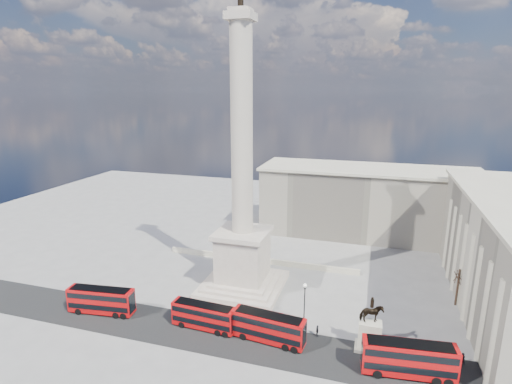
{
  "coord_description": "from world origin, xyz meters",
  "views": [
    {
      "loc": [
        21.28,
        -56.99,
        34.55
      ],
      "look_at": [
        3.17,
        2.58,
        18.59
      ],
      "focal_mm": 28.0,
      "sensor_mm": 36.0,
      "label": 1
    }
  ],
  "objects": [
    {
      "name": "bare_tree_mid",
      "position": [
        35.61,
        9.43,
        5.29
      ],
      "size": [
        1.77,
        1.77,
        6.71
      ],
      "rotation": [
        0.0,
        0.0,
        -0.2
      ],
      "color": "#332319",
      "rests_on": "ground"
    },
    {
      "name": "red_bus_a",
      "position": [
        -18.68,
        -9.66,
        2.24
      ],
      "size": [
        10.73,
        3.66,
        4.26
      ],
      "rotation": [
        0.0,
        0.0,
        0.12
      ],
      "color": "#B9090B",
      "rests_on": "ground"
    },
    {
      "name": "victorian_lamp",
      "position": [
        12.59,
        -3.35,
        3.94
      ],
      "size": [
        0.57,
        0.57,
        6.69
      ],
      "rotation": [
        0.0,
        0.0,
        -0.35
      ],
      "color": "black",
      "rests_on": "ground"
    },
    {
      "name": "building_northeast",
      "position": [
        20.0,
        40.0,
        8.32
      ],
      "size": [
        51.0,
        17.0,
        16.6
      ],
      "color": "beige",
      "rests_on": "ground"
    },
    {
      "name": "balustrade_wall",
      "position": [
        0.0,
        16.0,
        0.55
      ],
      "size": [
        40.0,
        0.6,
        1.1
      ],
      "primitive_type": "cube",
      "color": "beige",
      "rests_on": "ground"
    },
    {
      "name": "pedestrian_standing",
      "position": [
        33.88,
        -6.5,
        0.82
      ],
      "size": [
        0.94,
        0.83,
        1.64
      ],
      "primitive_type": "imported",
      "rotation": [
        0.0,
        0.0,
        3.44
      ],
      "color": "black",
      "rests_on": "ground"
    },
    {
      "name": "red_bus_c",
      "position": [
        8.63,
        -9.14,
        2.22
      ],
      "size": [
        10.64,
        3.49,
        4.24
      ],
      "rotation": [
        0.0,
        0.0,
        -0.11
      ],
      "color": "#B9090B",
      "rests_on": "ground"
    },
    {
      "name": "pedestrian_crossing",
      "position": [
        15.0,
        -5.86,
        0.85
      ],
      "size": [
        0.75,
        1.08,
        1.71
      ],
      "primitive_type": "imported",
      "rotation": [
        0.0,
        0.0,
        1.93
      ],
      "color": "black",
      "rests_on": "ground"
    },
    {
      "name": "red_bus_d",
      "position": [
        27.02,
        -10.81,
        2.39
      ],
      "size": [
        11.45,
        3.79,
        4.56
      ],
      "rotation": [
        0.0,
        0.0,
        0.11
      ],
      "color": "#B9090B",
      "rests_on": "ground"
    },
    {
      "name": "pedestrian_walking",
      "position": [
        21.78,
        -6.26,
        0.83
      ],
      "size": [
        0.72,
        0.66,
        1.65
      ],
      "primitive_type": "imported",
      "rotation": [
        0.0,
        0.0,
        0.57
      ],
      "color": "black",
      "rests_on": "ground"
    },
    {
      "name": "ground",
      "position": [
        0.0,
        0.0,
        0.0
      ],
      "size": [
        180.0,
        180.0,
        0.0
      ],
      "primitive_type": "plane",
      "color": "gray",
      "rests_on": "ground"
    },
    {
      "name": "bare_tree_near",
      "position": [
        37.36,
        1.82,
        5.51
      ],
      "size": [
        1.6,
        1.6,
        7.0
      ],
      "rotation": [
        0.0,
        0.0,
        -0.3
      ],
      "color": "#332319",
      "rests_on": "ground"
    },
    {
      "name": "bare_tree_far",
      "position": [
        40.53,
        14.6,
        5.78
      ],
      "size": [
        1.8,
        1.8,
        7.33
      ],
      "rotation": [
        0.0,
        0.0,
        0.36
      ],
      "color": "#332319",
      "rests_on": "ground"
    },
    {
      "name": "nelsons_column",
      "position": [
        0.0,
        5.0,
        12.92
      ],
      "size": [
        14.0,
        14.0,
        49.85
      ],
      "color": "beige",
      "rests_on": "ground"
    },
    {
      "name": "equestrian_statue",
      "position": [
        22.22,
        -6.84,
        2.73
      ],
      "size": [
        3.77,
        2.83,
        7.92
      ],
      "color": "beige",
      "rests_on": "ground"
    },
    {
      "name": "asphalt_road",
      "position": [
        5.0,
        -10.0,
        0.0
      ],
      "size": [
        120.0,
        9.0,
        0.01
      ],
      "primitive_type": "cube",
      "color": "#252525",
      "rests_on": "ground"
    },
    {
      "name": "red_bus_b",
      "position": [
        -1.38,
        -8.86,
        2.07
      ],
      "size": [
        9.84,
        2.81,
        3.95
      ],
      "rotation": [
        0.0,
        0.0,
        -0.06
      ],
      "color": "#B9090B",
      "rests_on": "ground"
    }
  ]
}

